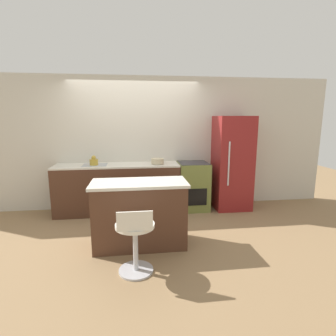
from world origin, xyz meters
name	(u,v)px	position (x,y,z in m)	size (l,w,h in m)	color
ground_plane	(137,217)	(0.00, 0.00, 0.00)	(14.00, 14.00, 0.00)	#8E704C
wall_back	(135,143)	(0.00, 0.63, 1.30)	(8.00, 0.06, 2.60)	beige
back_counter	(118,188)	(-0.35, 0.31, 0.47)	(2.33, 0.58, 0.94)	#4C2D1E
kitchen_island	(140,214)	(0.03, -1.10, 0.47)	(1.33, 0.60, 0.94)	#4C2D1E
oven_range	(193,186)	(1.12, 0.31, 0.47)	(0.59, 0.60, 0.94)	olive
refrigerator	(232,163)	(1.90, 0.29, 0.92)	(0.69, 0.66, 1.84)	maroon
stool_chair	(135,239)	(-0.03, -1.79, 0.42)	(0.46, 0.46, 0.82)	#B7B7BC
kettle	(94,161)	(-0.77, 0.27, 1.01)	(0.15, 0.15, 0.18)	#B29333
mixing_bowl	(157,161)	(0.41, 0.27, 0.99)	(0.24, 0.24, 0.10)	#C1B28E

